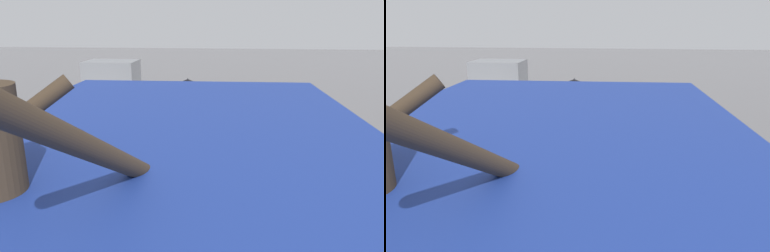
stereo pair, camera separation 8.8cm
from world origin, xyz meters
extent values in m
plane|color=slate|center=(0.00, 0.00, 0.00)|extent=(90.00, 90.00, 0.00)
cylinder|color=#ADAFB5|center=(-0.07, -2.41, 0.00)|extent=(2.78, 2.78, 0.01)
cylinder|color=#ADAFB5|center=(1.71, 4.82, 0.00)|extent=(1.26, 1.26, 0.01)
cube|color=gray|center=(3.47, -0.44, 1.06)|extent=(2.00, 5.22, 1.40)
cube|color=gray|center=(3.48, -2.34, 2.18)|extent=(1.85, 1.42, 0.84)
cube|color=black|center=(3.49, -3.06, 1.38)|extent=(1.66, 0.07, 0.63)
cube|color=#232326|center=(3.49, -3.10, 0.32)|extent=(1.96, 0.18, 0.24)
cylinder|color=black|center=(4.46, -2.04, 0.36)|extent=(0.25, 0.72, 0.72)
cylinder|color=black|center=(2.50, -2.06, 0.36)|extent=(0.25, 0.72, 0.72)
cylinder|color=black|center=(4.43, 1.18, 0.36)|extent=(0.25, 0.72, 0.72)
cylinder|color=black|center=(2.47, 1.17, 0.36)|extent=(0.25, 0.72, 0.72)
cube|color=#B2B2B7|center=(-0.06, -0.12, 0.60)|extent=(0.58, 0.80, 0.56)
cube|color=#B2B2B7|center=(-0.06, -0.12, 0.14)|extent=(0.52, 0.72, 0.04)
cylinder|color=#B2B2B7|center=(-0.02, -0.54, 1.00)|extent=(0.58, 0.08, 0.04)
sphere|color=black|center=(-0.29, 0.17, 0.05)|extent=(0.10, 0.10, 0.10)
sphere|color=black|center=(0.12, 0.20, 0.05)|extent=(0.10, 0.10, 0.10)
sphere|color=black|center=(-0.24, -0.44, 0.05)|extent=(0.10, 0.10, 0.10)
sphere|color=black|center=(0.18, -0.40, 0.05)|extent=(0.10, 0.10, 0.10)
cylinder|color=navy|center=(0.01, -0.01, 0.70)|extent=(0.09, 0.29, 0.69)
cube|color=#515156|center=(0.60, -0.38, 0.22)|extent=(0.60, 0.69, 0.03)
cylinder|color=#515156|center=(0.31, -0.63, 0.77)|extent=(0.04, 0.04, 1.10)
cylinder|color=#515156|center=(0.74, -0.73, 0.77)|extent=(0.04, 0.04, 1.10)
cylinder|color=black|center=(0.29, -0.62, 0.10)|extent=(0.09, 0.21, 0.20)
cylinder|color=black|center=(0.76, -0.73, 0.10)|extent=(0.09, 0.21, 0.20)
cube|color=#A37F51|center=(0.60, -0.38, 0.40)|extent=(0.57, 0.67, 0.34)
cube|color=#A37F51|center=(0.60, -0.38, 0.77)|extent=(0.57, 0.59, 0.40)
cube|color=#A37F51|center=(0.60, -0.38, 1.16)|extent=(0.54, 0.55, 0.39)
cube|color=#A37F51|center=(0.60, -0.38, 1.51)|extent=(0.48, 0.61, 0.32)
cylinder|color=black|center=(-1.52, -0.76, 0.41)|extent=(0.18, 0.18, 0.82)
cylinder|color=black|center=(-1.39, -0.61, 0.41)|extent=(0.18, 0.18, 0.82)
cube|color=#282D47|center=(-1.45, -0.68, 1.24)|extent=(0.50, 0.51, 0.84)
sphere|color=brown|center=(-1.45, -0.68, 1.78)|extent=(0.22, 0.22, 0.22)
cylinder|color=#282D47|center=(-1.63, -0.87, 1.19)|extent=(0.10, 0.10, 0.55)
cylinder|color=#282D47|center=(-1.35, -0.54, 1.46)|extent=(0.29, 0.28, 0.50)
cylinder|color=#333338|center=(-1.39, -0.61, 1.62)|extent=(0.02, 0.02, 0.86)
cone|color=white|center=(-1.39, -0.61, 2.00)|extent=(1.04, 1.04, 0.22)
sphere|color=#333338|center=(-1.39, -0.61, 2.13)|extent=(0.04, 0.04, 0.04)
cylinder|color=black|center=(1.14, -0.01, 0.41)|extent=(0.18, 0.18, 0.82)
cylinder|color=black|center=(0.94, -0.07, 0.41)|extent=(0.18, 0.18, 0.82)
cube|color=#282D47|center=(1.04, -0.04, 1.24)|extent=(0.50, 0.39, 0.84)
sphere|color=tan|center=(1.04, -0.04, 1.78)|extent=(0.22, 0.22, 0.22)
cylinder|color=#282D47|center=(1.29, 0.03, 1.19)|extent=(0.10, 0.10, 0.55)
cylinder|color=#282D47|center=(0.87, -0.11, 1.46)|extent=(0.18, 0.32, 0.50)
cylinder|color=#333338|center=(0.94, -0.07, 1.62)|extent=(0.02, 0.02, 0.86)
cone|color=navy|center=(0.94, -0.07, 2.00)|extent=(1.04, 1.04, 0.22)
sphere|color=#333338|center=(0.94, -0.07, 2.13)|extent=(0.04, 0.04, 0.04)
cube|color=#33664C|center=(0.99, 0.15, 1.28)|extent=(0.33, 0.23, 0.44)
cylinder|color=black|center=(0.60, -1.70, 0.41)|extent=(0.18, 0.18, 0.82)
cylinder|color=black|center=(0.58, -1.50, 0.41)|extent=(0.18, 0.18, 0.82)
cube|color=#282D47|center=(0.59, -1.60, 1.24)|extent=(0.32, 0.47, 0.84)
sphere|color=#8C6647|center=(0.59, -1.60, 1.78)|extent=(0.22, 0.22, 0.22)
cylinder|color=#282D47|center=(0.61, -1.86, 1.19)|extent=(0.10, 0.10, 0.55)
cylinder|color=#282D47|center=(0.55, -1.43, 1.46)|extent=(0.31, 0.13, 0.50)
cylinder|color=#333338|center=(0.58, -1.50, 1.62)|extent=(0.02, 0.02, 0.86)
cone|color=black|center=(0.58, -1.50, 2.00)|extent=(1.04, 1.04, 0.22)
sphere|color=#333338|center=(0.58, -1.50, 2.13)|extent=(0.04, 0.04, 0.04)
cylinder|color=#423323|center=(-0.29, 8.99, 2.98)|extent=(0.91, 0.72, 0.74)
cylinder|color=#423323|center=(-0.43, 9.47, 3.57)|extent=(0.22, 0.95, 0.62)
camera|label=1|loc=(-0.85, 10.56, 4.00)|focal=33.73mm
camera|label=2|loc=(-0.94, 10.55, 4.00)|focal=33.73mm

